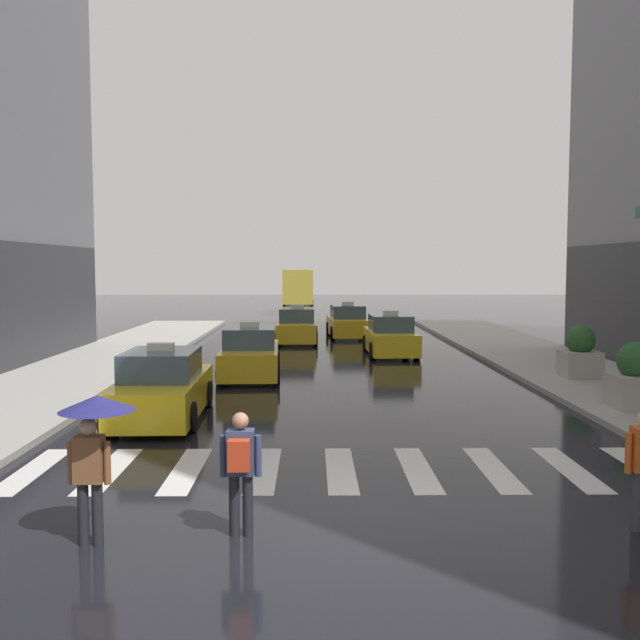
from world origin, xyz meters
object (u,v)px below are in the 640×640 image
(taxi_fifth, at_px, (347,323))
(box_truck, at_px, (299,289))
(taxi_lead, at_px, (162,388))
(planter_near_corner, at_px, (635,378))
(pedestrian_with_umbrella, at_px, (94,428))
(taxi_second, at_px, (250,355))
(taxi_fourth, at_px, (297,327))
(taxi_third, at_px, (390,337))
(planter_mid_block, at_px, (580,354))
(pedestrian_with_backpack, at_px, (240,464))

(taxi_fifth, relative_size, box_truck, 0.61)
(taxi_lead, xyz_separation_m, planter_near_corner, (11.33, 0.45, 0.15))
(pedestrian_with_umbrella, distance_m, planter_near_corner, 13.19)
(taxi_second, bearing_deg, taxi_fourth, 82.79)
(taxi_lead, height_order, taxi_fourth, same)
(taxi_lead, bearing_deg, box_truck, 86.16)
(taxi_third, xyz_separation_m, box_truck, (-4.18, 25.24, 1.13))
(taxi_fifth, height_order, planter_mid_block, taxi_fifth)
(box_truck, xyz_separation_m, pedestrian_with_umbrella, (-1.74, -44.48, -0.34))
(taxi_third, bearing_deg, pedestrian_with_umbrella, -107.11)
(box_truck, height_order, pedestrian_with_umbrella, box_truck)
(pedestrian_with_umbrella, xyz_separation_m, planter_mid_block, (11.08, 12.61, -0.64))
(taxi_lead, relative_size, taxi_fifth, 0.99)
(taxi_third, bearing_deg, pedestrian_with_backpack, -102.21)
(taxi_fourth, relative_size, planter_near_corner, 2.84)
(taxi_lead, bearing_deg, taxi_third, 60.61)
(taxi_third, bearing_deg, taxi_lead, -119.39)
(pedestrian_with_umbrella, relative_size, planter_mid_block, 1.21)
(taxi_third, height_order, box_truck, box_truck)
(taxi_second, xyz_separation_m, pedestrian_with_umbrella, (-0.75, -13.61, 0.79))
(taxi_third, relative_size, planter_near_corner, 2.86)
(pedestrian_with_umbrella, height_order, planter_near_corner, pedestrian_with_umbrella)
(taxi_fourth, bearing_deg, taxi_second, -97.21)
(taxi_second, bearing_deg, taxi_fifth, 73.39)
(pedestrian_with_backpack, height_order, planter_near_corner, planter_near_corner)
(taxi_fourth, distance_m, pedestrian_with_umbrella, 24.04)
(taxi_second, relative_size, planter_mid_block, 2.88)
(planter_near_corner, bearing_deg, pedestrian_with_backpack, -139.14)
(taxi_second, bearing_deg, box_truck, 88.16)
(box_truck, relative_size, pedestrian_with_umbrella, 3.89)
(taxi_lead, height_order, pedestrian_with_umbrella, pedestrian_with_umbrella)
(taxi_fourth, bearing_deg, box_truck, 90.88)
(pedestrian_with_backpack, xyz_separation_m, planter_near_corner, (8.76, 7.58, -0.10))
(box_truck, bearing_deg, taxi_third, -80.60)
(taxi_fourth, relative_size, pedestrian_with_umbrella, 2.34)
(taxi_lead, xyz_separation_m, planter_mid_block, (11.83, 5.21, 0.15))
(taxi_lead, bearing_deg, pedestrian_with_umbrella, -84.25)
(planter_near_corner, distance_m, planter_mid_block, 4.79)
(taxi_fifth, relative_size, planter_mid_block, 2.89)
(taxi_fourth, distance_m, planter_mid_block, 14.49)
(planter_mid_block, bearing_deg, box_truck, 106.33)
(taxi_lead, height_order, taxi_third, same)
(taxi_fourth, bearing_deg, planter_near_corner, -62.09)
(taxi_third, distance_m, planter_mid_block, 8.40)
(planter_near_corner, xyz_separation_m, planter_mid_block, (0.50, 4.76, 0.00))
(taxi_lead, distance_m, taxi_second, 6.39)
(taxi_fifth, xyz_separation_m, pedestrian_with_backpack, (-2.74, -26.11, 0.25))
(taxi_fourth, relative_size, planter_mid_block, 2.84)
(taxi_lead, bearing_deg, taxi_fifth, 74.39)
(taxi_third, bearing_deg, taxi_second, -132.60)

